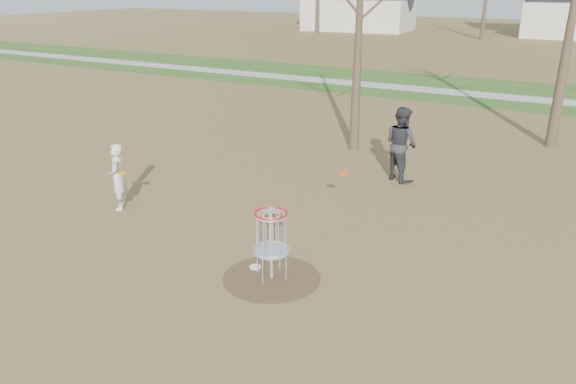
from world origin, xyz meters
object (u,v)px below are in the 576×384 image
(player_standing, at_px, (118,177))
(disc_golf_basket, at_px, (271,233))
(disc_grounded, at_px, (255,267))
(player_throwing, at_px, (401,144))

(player_standing, relative_size, disc_golf_basket, 1.17)
(player_standing, relative_size, disc_grounded, 7.19)
(player_standing, xyz_separation_m, player_throwing, (5.12, 5.25, 0.22))
(player_throwing, xyz_separation_m, disc_grounded, (-0.70, -6.20, -0.99))
(player_standing, xyz_separation_m, disc_golf_basket, (4.89, -1.14, 0.12))
(disc_golf_basket, bearing_deg, disc_grounded, 158.79)
(disc_grounded, distance_m, disc_golf_basket, 1.03)
(player_standing, xyz_separation_m, disc_grounded, (4.42, -0.95, -0.77))
(disc_grounded, height_order, disc_golf_basket, disc_golf_basket)
(player_standing, bearing_deg, player_throwing, 97.10)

